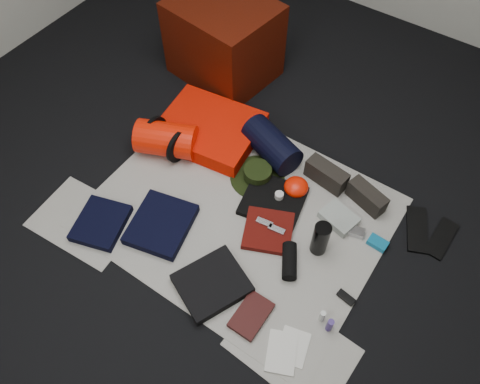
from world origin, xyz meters
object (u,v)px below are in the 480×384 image
Objects in this scene: water_bottle at (320,239)px; paperback_book at (251,315)px; sleeping_pad at (209,129)px; red_cabinet at (224,40)px; compact_camera at (356,232)px; stuff_sack at (166,139)px; navy_duffel at (272,145)px.

water_bottle is 1.01× the size of paperback_book.
water_bottle is (0.99, -0.34, 0.06)m from sleeping_pad.
water_bottle reaches higher than sleeping_pad.
paperback_book is (1.17, -1.43, -0.25)m from red_cabinet.
water_bottle is (1.26, -0.90, -0.15)m from red_cabinet.
compact_camera is at bearing 57.77° from water_bottle.
navy_duffel is (0.56, 0.33, -0.01)m from stuff_sack.
water_bottle is (0.57, -0.42, 0.02)m from navy_duffel.
sleeping_pad is 6.63× the size of compact_camera.
compact_camera is 0.41× the size of paperback_book.
stuff_sack is at bearing -72.77° from red_cabinet.
stuff_sack reaches higher than paperback_book.
red_cabinet reaches higher than water_bottle.
sleeping_pad is 1.24m from paperback_book.
navy_duffel is 1.06m from paperback_book.
water_bottle is at bearing -4.28° from stuff_sack.
paperback_book is (-0.22, -0.73, -0.00)m from compact_camera.
sleeping_pad is 1.63× the size of navy_duffel.
red_cabinet is 1.86m from paperback_book.
red_cabinet is 1.07× the size of sleeping_pad.
navy_duffel is at bearing 149.84° from compact_camera.
water_bottle reaches higher than paperback_book.
stuff_sack is at bearing -129.27° from navy_duffel.
sleeping_pad is at bearing 61.42° from stuff_sack.
sleeping_pad is at bearing 160.97° from water_bottle.
compact_camera is (1.39, -0.70, -0.25)m from red_cabinet.
red_cabinet is at bearing 99.54° from stuff_sack.
stuff_sack is at bearing 149.37° from paperback_book.
navy_duffel reaches higher than compact_camera.
stuff_sack reaches higher than compact_camera.
compact_camera is (1.11, -0.14, -0.04)m from sleeping_pad.
sleeping_pad is 1.12m from compact_camera.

